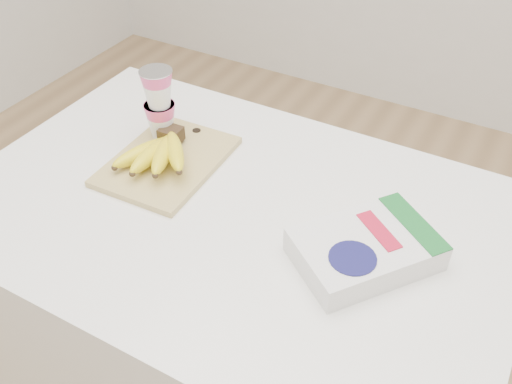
% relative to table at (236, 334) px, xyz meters
% --- Properties ---
extents(table, '(1.14, 0.76, 0.86)m').
position_rel_table_xyz_m(table, '(0.00, 0.00, 0.00)').
color(table, white).
rests_on(table, ground).
extents(cutting_board, '(0.23, 0.31, 0.01)m').
position_rel_table_xyz_m(cutting_board, '(-0.20, 0.06, 0.44)').
color(cutting_board, tan).
rests_on(cutting_board, table).
extents(bananas, '(0.18, 0.19, 0.07)m').
position_rel_table_xyz_m(bananas, '(-0.21, 0.04, 0.47)').
color(bananas, '#382816').
rests_on(bananas, cutting_board).
extents(yogurt_stack, '(0.08, 0.08, 0.17)m').
position_rel_table_xyz_m(yogurt_stack, '(-0.26, 0.12, 0.54)').
color(yogurt_stack, white).
rests_on(yogurt_stack, cutting_board).
extents(cereal_box, '(0.28, 0.30, 0.06)m').
position_rel_table_xyz_m(cereal_box, '(0.29, -0.01, 0.46)').
color(cereal_box, white).
rests_on(cereal_box, table).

